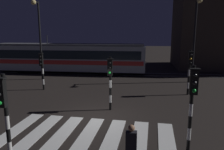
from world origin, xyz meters
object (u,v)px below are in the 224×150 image
at_px(traffic_light_median_centre, 110,76).
at_px(pedestrian_waiting_at_kerb, 131,149).
at_px(traffic_light_corner_near_right, 192,97).
at_px(tram, 70,57).
at_px(traffic_light_kerb_mid_left, 4,108).
at_px(traffic_light_corner_far_left, 42,65).
at_px(street_lamp_trackside_left, 39,31).
at_px(street_lamp_trackside_right, 196,31).
at_px(traffic_light_corner_far_right, 190,66).

xyz_separation_m(traffic_light_median_centre, pedestrian_waiting_at_kerb, (1.45, -5.85, -1.22)).
height_order(traffic_light_corner_near_right, tram, tram).
bearing_deg(tram, traffic_light_kerb_mid_left, -79.08).
xyz_separation_m(traffic_light_corner_near_right, traffic_light_kerb_mid_left, (-6.28, -1.80, -0.08)).
distance_m(traffic_light_corner_near_right, tram, 18.41).
xyz_separation_m(traffic_light_corner_far_left, pedestrian_waiting_at_kerb, (7.35, -9.82, -1.11)).
distance_m(traffic_light_corner_far_left, traffic_light_kerb_mid_left, 10.55).
distance_m(traffic_light_median_centre, street_lamp_trackside_left, 11.08).
distance_m(traffic_light_median_centre, tram, 12.91).
relative_size(traffic_light_corner_far_left, street_lamp_trackside_right, 0.41).
xyz_separation_m(street_lamp_trackside_right, street_lamp_trackside_left, (-14.12, -0.47, 0.01)).
relative_size(traffic_light_kerb_mid_left, pedestrian_waiting_at_kerb, 1.92).
height_order(traffic_light_kerb_mid_left, pedestrian_waiting_at_kerb, traffic_light_kerb_mid_left).
distance_m(street_lamp_trackside_left, pedestrian_waiting_at_kerb, 16.66).
xyz_separation_m(traffic_light_corner_near_right, traffic_light_corner_far_right, (1.63, 8.13, -0.07)).
height_order(street_lamp_trackside_left, tram, street_lamp_trackside_left).
bearing_deg(street_lamp_trackside_left, street_lamp_trackside_right, 1.90).
xyz_separation_m(traffic_light_corner_far_left, traffic_light_corner_far_right, (11.14, -0.11, 0.19)).
xyz_separation_m(traffic_light_corner_near_right, street_lamp_trackside_left, (-11.28, 11.85, 2.38)).
bearing_deg(street_lamp_trackside_right, traffic_light_corner_far_left, -161.72).
bearing_deg(traffic_light_corner_far_right, traffic_light_corner_far_left, 179.45).
bearing_deg(tram, traffic_light_corner_far_left, -88.97).
bearing_deg(traffic_light_corner_far_right, pedestrian_waiting_at_kerb, -111.32).
distance_m(traffic_light_median_centre, pedestrian_waiting_at_kerb, 6.14).
bearing_deg(traffic_light_corner_near_right, traffic_light_corner_far_right, 78.69).
xyz_separation_m(traffic_light_corner_far_right, tram, (-11.28, 7.54, -0.43)).
bearing_deg(traffic_light_median_centre, traffic_light_corner_far_right, 36.43).
bearing_deg(traffic_light_median_centre, street_lamp_trackside_left, 135.31).
bearing_deg(traffic_light_corner_far_right, street_lamp_trackside_left, 163.92).
relative_size(traffic_light_corner_near_right, traffic_light_corner_far_left, 1.13).
xyz_separation_m(traffic_light_corner_near_right, street_lamp_trackside_right, (2.84, 12.32, 2.37)).
distance_m(street_lamp_trackside_right, street_lamp_trackside_left, 14.13).
bearing_deg(traffic_light_median_centre, traffic_light_corner_far_left, 146.06).
bearing_deg(traffic_light_corner_far_left, tram, 91.03).
relative_size(traffic_light_median_centre, tram, 0.19).
xyz_separation_m(street_lamp_trackside_left, pedestrian_waiting_at_kerb, (9.12, -13.43, -3.75)).
height_order(traffic_light_corner_near_right, traffic_light_median_centre, traffic_light_corner_near_right).
xyz_separation_m(traffic_light_median_centre, street_lamp_trackside_left, (-7.67, 7.59, 2.53)).
bearing_deg(pedestrian_waiting_at_kerb, tram, 113.44).
bearing_deg(street_lamp_trackside_left, traffic_light_corner_far_left, -63.96).
bearing_deg(traffic_light_corner_near_right, traffic_light_corner_far_left, 139.10).
xyz_separation_m(traffic_light_corner_near_right, pedestrian_waiting_at_kerb, (-2.16, -1.58, -1.37)).
distance_m(traffic_light_corner_far_right, street_lamp_trackside_left, 13.65).
bearing_deg(street_lamp_trackside_left, tram, 66.89).
bearing_deg(street_lamp_trackside_right, traffic_light_corner_near_right, -102.98).
bearing_deg(traffic_light_corner_near_right, tram, 121.61).
height_order(street_lamp_trackside_right, pedestrian_waiting_at_kerb, street_lamp_trackside_right).
height_order(traffic_light_kerb_mid_left, street_lamp_trackside_right, street_lamp_trackside_right).
distance_m(traffic_light_corner_near_right, traffic_light_corner_far_right, 8.29).
height_order(traffic_light_corner_far_right, street_lamp_trackside_right, street_lamp_trackside_right).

